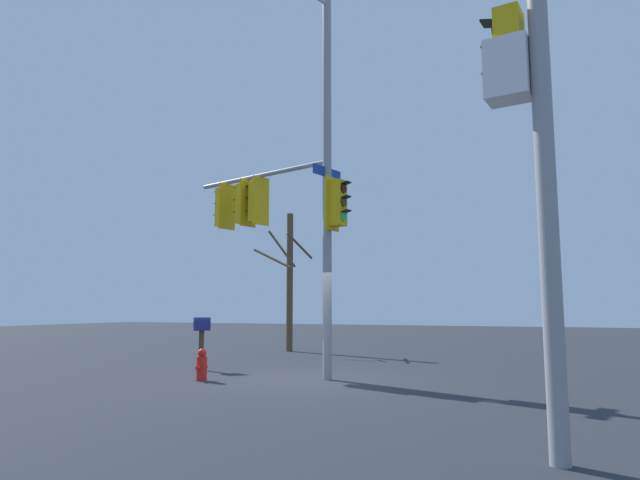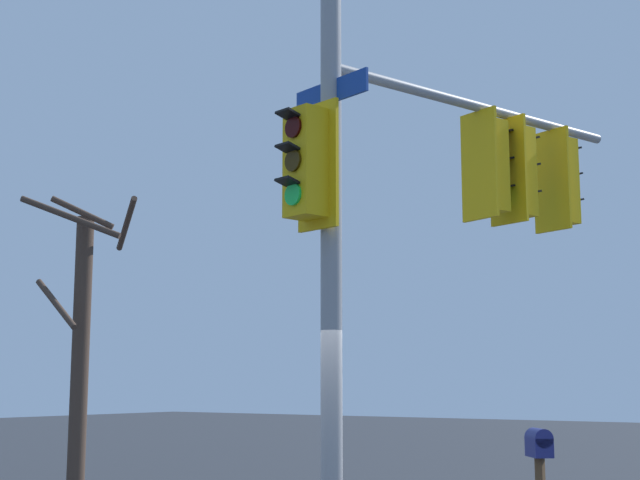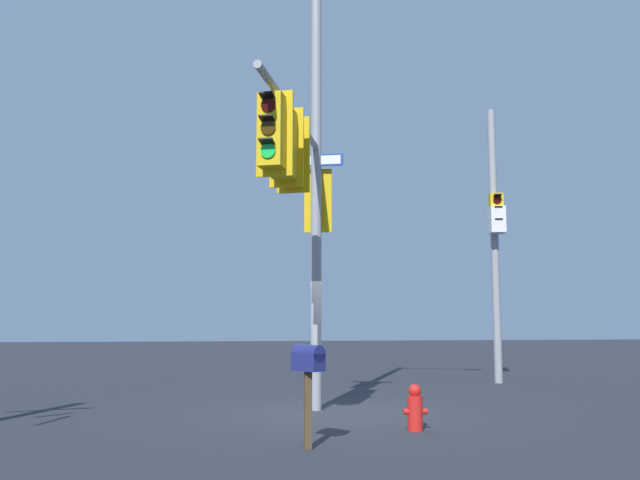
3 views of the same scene
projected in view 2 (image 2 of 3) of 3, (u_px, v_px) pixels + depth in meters
name	position (u px, v px, depth m)	size (l,w,h in m)	color
main_signal_pole_assembly	(411.00, 121.00, 10.36)	(4.19, 5.07, 9.61)	gray
mailbox	(539.00, 452.00, 11.75)	(0.47, 0.49, 1.41)	#4C3823
bare_tree_behind_pole	(81.00, 336.00, 17.60)	(2.01, 2.51, 5.52)	#443429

